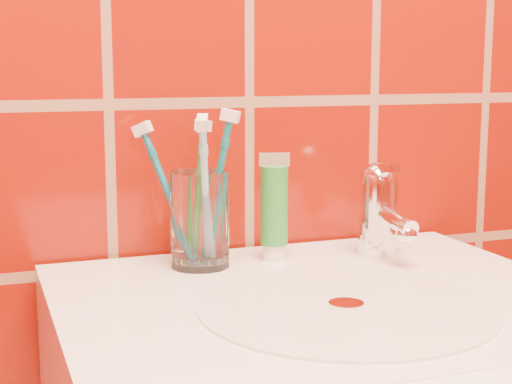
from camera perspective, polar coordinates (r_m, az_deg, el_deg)
name	(u,v)px	position (r m, az deg, el deg)	size (l,w,h in m)	color
glass_tumbler	(200,220)	(0.94, -4.11, -2.01)	(0.07, 0.07, 0.12)	white
toothpaste_tube	(274,210)	(0.97, 1.34, -1.33)	(0.04, 0.03, 0.13)	white
faucet	(380,206)	(1.00, 8.98, -1.05)	(0.05, 0.11, 0.12)	white
toothbrush_0	(205,196)	(0.90, -3.70, -0.26)	(0.05, 0.08, 0.19)	#7DBCDE
toothbrush_1	(170,196)	(0.94, -6.30, -0.31)	(0.08, 0.07, 0.18)	#0D586E
toothbrush_2	(198,193)	(0.95, -4.21, -0.09)	(0.04, 0.04, 0.18)	#1D7028
toothbrush_3	(216,189)	(0.93, -2.90, 0.21)	(0.05, 0.04, 0.20)	#0D6A71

